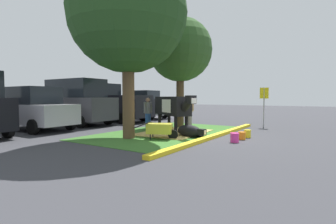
% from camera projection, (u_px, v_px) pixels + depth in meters
% --- Properties ---
extents(ground_plane, '(80.00, 80.00, 0.00)m').
position_uv_depth(ground_plane, '(203.00, 137.00, 10.02)').
color(ground_plane, '#38383D').
extents(grass_island, '(7.59, 4.24, 0.02)m').
position_uv_depth(grass_island, '(167.00, 132.00, 11.17)').
color(grass_island, '#386B28').
rests_on(grass_island, ground).
extents(curb_yellow, '(8.79, 0.24, 0.12)m').
position_uv_depth(curb_yellow, '(216.00, 136.00, 9.93)').
color(curb_yellow, yellow).
rests_on(curb_yellow, ground).
extents(hay_bedding, '(3.31, 2.55, 0.04)m').
position_uv_depth(hay_bedding, '(174.00, 133.00, 11.03)').
color(hay_bedding, tan).
rests_on(hay_bedding, ground).
extents(shade_tree_left, '(4.35, 4.35, 6.78)m').
position_uv_depth(shade_tree_left, '(128.00, 13.00, 9.32)').
color(shade_tree_left, brown).
rests_on(shade_tree_left, ground).
extents(shade_tree_right, '(3.24, 3.24, 5.58)m').
position_uv_depth(shade_tree_right, '(180.00, 50.00, 13.03)').
color(shade_tree_right, '#4C3823').
rests_on(shade_tree_right, ground).
extents(cow_holstein, '(2.04, 2.82, 1.61)m').
position_uv_depth(cow_holstein, '(173.00, 106.00, 11.12)').
color(cow_holstein, black).
rests_on(cow_holstein, ground).
extents(calf_lying, '(0.68, 1.33, 0.48)m').
position_uv_depth(calf_lying, '(190.00, 131.00, 9.85)').
color(calf_lying, black).
rests_on(calf_lying, ground).
extents(person_handler, '(0.34, 0.52, 1.63)m').
position_uv_depth(person_handler, '(189.00, 111.00, 12.45)').
color(person_handler, slate).
rests_on(person_handler, ground).
extents(person_visitor_near, '(0.53, 0.34, 1.52)m').
position_uv_depth(person_visitor_near, '(148.00, 113.00, 12.20)').
color(person_visitor_near, '#23478C').
rests_on(person_visitor_near, ground).
extents(wheelbarrow, '(1.05, 1.57, 0.63)m').
position_uv_depth(wheelbarrow, '(160.00, 129.00, 9.39)').
color(wheelbarrow, gold).
rests_on(wheelbarrow, ground).
extents(parking_sign, '(0.09, 0.44, 2.03)m').
position_uv_depth(parking_sign, '(264.00, 99.00, 13.23)').
color(parking_sign, '#99999E').
rests_on(parking_sign, ground).
extents(bucket_pink, '(0.31, 0.31, 0.33)m').
position_uv_depth(bucket_pink, '(235.00, 137.00, 8.77)').
color(bucket_pink, '#EA3893').
rests_on(bucket_pink, ground).
extents(bucket_orange, '(0.29, 0.29, 0.28)m').
position_uv_depth(bucket_orange, '(242.00, 135.00, 9.35)').
color(bucket_orange, orange).
rests_on(bucket_orange, ground).
extents(bucket_yellow, '(0.28, 0.28, 0.30)m').
position_uv_depth(bucket_yellow, '(247.00, 133.00, 9.79)').
color(bucket_yellow, yellow).
rests_on(bucket_yellow, ground).
extents(sedan_blue, '(2.11, 4.45, 2.02)m').
position_uv_depth(sedan_blue, '(34.00, 109.00, 12.02)').
color(sedan_blue, '#B7B7BC').
rests_on(sedan_blue, ground).
extents(suv_dark_grey, '(2.21, 4.65, 2.52)m').
position_uv_depth(suv_dark_grey, '(76.00, 102.00, 14.31)').
color(suv_dark_grey, '#3D3D42').
rests_on(suv_dark_grey, ground).
extents(pickup_truck_black, '(2.33, 5.45, 2.42)m').
position_uv_depth(pickup_truck_black, '(111.00, 104.00, 16.54)').
color(pickup_truck_black, black).
rests_on(pickup_truck_black, ground).
extents(hatchback_white, '(2.11, 4.45, 2.02)m').
position_uv_depth(hatchback_white, '(142.00, 105.00, 18.82)').
color(hatchback_white, silver).
rests_on(hatchback_white, ground).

